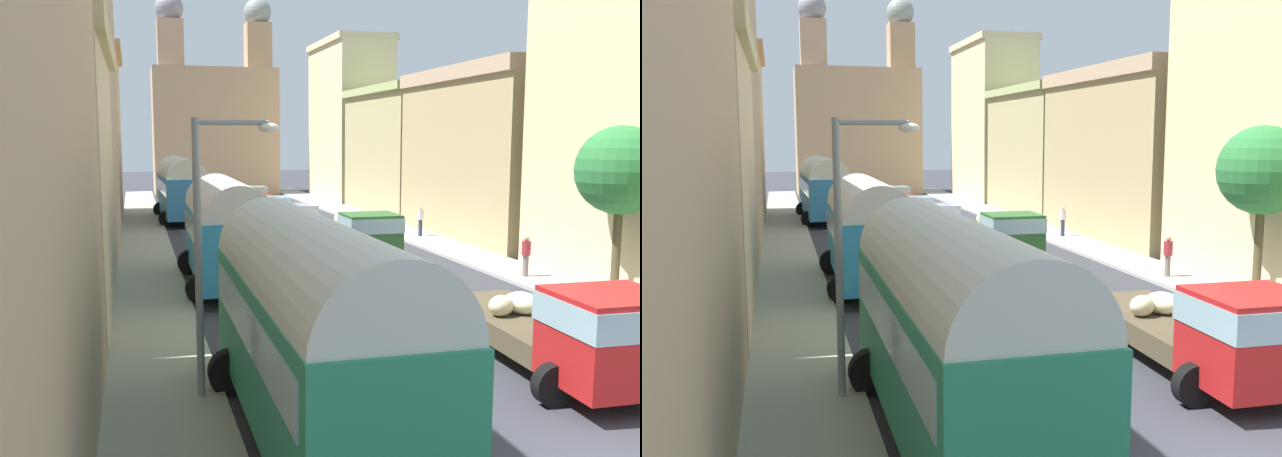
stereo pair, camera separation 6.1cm
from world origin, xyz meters
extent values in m
plane|color=#34353D|center=(0.00, 27.00, 0.00)|extent=(154.00, 154.00, 0.00)
cube|color=#9B9F89|center=(-7.25, 27.00, 0.07)|extent=(2.50, 70.00, 0.14)
cube|color=#B0ABA4|center=(7.25, 27.00, 0.07)|extent=(2.50, 70.00, 0.14)
cube|color=#CEB890|center=(-10.91, 14.99, 4.05)|extent=(4.82, 11.58, 8.11)
cube|color=#C5BB85|center=(-10.91, 14.99, 8.44)|extent=(5.30, 11.58, 0.67)
cube|color=tan|center=(-11.43, 27.13, 6.56)|extent=(5.86, 12.23, 13.12)
cube|color=tan|center=(-11.43, 39.63, 5.32)|extent=(5.86, 11.68, 10.64)
cube|color=tan|center=(-11.43, 39.63, 10.88)|extent=(6.45, 11.68, 0.48)
cube|color=tan|center=(10.58, 25.52, 4.23)|extent=(4.16, 12.85, 8.46)
cube|color=tan|center=(10.58, 25.52, 8.84)|extent=(4.58, 12.85, 0.76)
cube|color=tan|center=(11.28, 38.03, 4.25)|extent=(5.55, 11.70, 8.51)
cube|color=tan|center=(11.28, 38.03, 8.77)|extent=(6.11, 11.70, 0.52)
cube|color=beige|center=(10.82, 50.13, 6.65)|extent=(4.63, 10.76, 13.30)
cube|color=beige|center=(10.82, 50.13, 13.56)|extent=(5.10, 10.76, 0.52)
cube|color=tan|center=(0.00, 59.01, 5.96)|extent=(11.61, 6.06, 11.92)
cube|color=tan|center=(-4.06, 57.50, 8.05)|extent=(2.33, 2.33, 16.10)
sphere|color=gray|center=(-4.06, 57.50, 17.13)|extent=(2.57, 2.57, 2.57)
cube|color=tan|center=(4.06, 57.50, 8.05)|extent=(2.33, 2.33, 16.10)
sphere|color=gray|center=(4.06, 57.50, 17.13)|extent=(2.57, 2.57, 2.57)
cube|color=#298C66|center=(-4.73, 3.33, 1.74)|extent=(2.41, 8.75, 2.49)
cylinder|color=silver|center=(-4.73, 3.33, 2.99)|extent=(2.36, 8.57, 2.31)
cube|color=#99B7C6|center=(-4.73, 3.33, 2.29)|extent=(2.46, 8.05, 0.80)
cylinder|color=black|center=(-5.84, 6.04, 0.50)|extent=(1.00, 0.35, 1.00)
cylinder|color=black|center=(-3.60, 6.03, 0.50)|extent=(1.00, 0.35, 1.00)
cube|color=teal|center=(-4.50, 17.01, 1.66)|extent=(2.56, 8.23, 2.32)
cylinder|color=silver|center=(-4.50, 17.01, 2.82)|extent=(2.51, 8.07, 2.41)
cube|color=#99B7C6|center=(-4.50, 17.01, 2.17)|extent=(2.60, 7.57, 0.74)
cylinder|color=black|center=(-5.64, 19.56, 0.50)|extent=(1.00, 0.35, 1.00)
cylinder|color=black|center=(-3.30, 19.54, 0.50)|extent=(1.00, 0.35, 1.00)
cylinder|color=black|center=(-5.70, 14.48, 0.50)|extent=(1.00, 0.35, 1.00)
cylinder|color=black|center=(-3.36, 14.45, 0.50)|extent=(1.00, 0.35, 1.00)
cube|color=teal|center=(-4.74, 37.77, 1.75)|extent=(2.73, 9.47, 2.50)
cylinder|color=silver|center=(-4.74, 37.77, 3.00)|extent=(2.68, 9.28, 2.43)
cube|color=#99B7C6|center=(-4.74, 37.77, 2.30)|extent=(2.76, 8.72, 0.80)
cylinder|color=black|center=(-5.99, 40.65, 0.50)|extent=(1.00, 0.35, 1.00)
cylinder|color=black|center=(-3.64, 40.72, 0.50)|extent=(1.00, 0.35, 1.00)
cylinder|color=black|center=(-5.84, 34.82, 0.50)|extent=(1.00, 0.35, 1.00)
cylinder|color=black|center=(-3.48, 34.89, 0.50)|extent=(1.00, 0.35, 1.00)
cube|color=red|center=(1.64, 3.40, 1.42)|extent=(2.32, 2.21, 1.94)
cube|color=#99B7C6|center=(1.64, 3.40, 1.96)|extent=(2.37, 2.30, 0.62)
cube|color=brown|center=(1.74, 7.09, 0.73)|extent=(2.41, 5.30, 0.55)
ellipsoid|color=beige|center=(1.21, 7.03, 1.27)|extent=(0.93, 0.86, 0.53)
ellipsoid|color=beige|center=(1.97, 5.85, 1.22)|extent=(1.08, 1.09, 0.44)
ellipsoid|color=#EAE7C0|center=(1.84, 7.09, 1.29)|extent=(1.18, 1.23, 0.57)
ellipsoid|color=silver|center=(1.94, 5.34, 1.55)|extent=(0.95, 1.10, 0.46)
cylinder|color=black|center=(0.51, 3.65, 0.45)|extent=(0.90, 0.32, 0.90)
cylinder|color=black|center=(2.90, 8.02, 0.45)|extent=(0.90, 0.32, 0.90)
cylinder|color=black|center=(0.63, 8.08, 0.45)|extent=(0.90, 0.32, 0.90)
cube|color=#2A5C29|center=(1.81, 18.75, 1.39)|extent=(2.30, 2.18, 1.89)
cube|color=#99B7C6|center=(1.81, 18.75, 1.92)|extent=(2.35, 2.27, 0.60)
cube|color=#504E3E|center=(1.91, 22.42, 0.73)|extent=(2.39, 5.28, 0.55)
ellipsoid|color=beige|center=(1.44, 22.95, 1.24)|extent=(1.22, 1.21, 0.48)
ellipsoid|color=beige|center=(1.36, 20.98, 1.23)|extent=(1.16, 1.21, 0.47)
ellipsoid|color=beige|center=(2.16, 21.80, 1.27)|extent=(1.01, 1.12, 0.53)
ellipsoid|color=beige|center=(1.84, 23.07, 1.64)|extent=(0.73, 0.91, 0.54)
cylinder|color=black|center=(2.93, 18.94, 0.45)|extent=(0.90, 0.31, 0.90)
cylinder|color=black|center=(0.69, 19.01, 0.45)|extent=(0.90, 0.31, 0.90)
cylinder|color=black|center=(3.06, 23.34, 0.45)|extent=(0.90, 0.31, 0.90)
cylinder|color=black|center=(0.82, 23.41, 0.45)|extent=(0.90, 0.31, 0.90)
cube|color=silver|center=(1.70, 30.35, 0.66)|extent=(1.66, 4.19, 0.78)
cube|color=#A5ABC7|center=(1.70, 30.35, 1.34)|extent=(1.43, 2.19, 0.57)
cylinder|color=black|center=(2.51, 29.08, 0.30)|extent=(0.60, 0.21, 0.60)
cylinder|color=black|center=(0.93, 29.05, 0.30)|extent=(0.60, 0.21, 0.60)
cylinder|color=black|center=(2.46, 31.66, 0.30)|extent=(0.60, 0.21, 0.60)
cylinder|color=black|center=(0.88, 31.63, 0.30)|extent=(0.60, 0.21, 0.60)
cube|color=silver|center=(1.68, 37.27, 0.66)|extent=(1.72, 3.87, 0.78)
cube|color=#97BBC9|center=(1.68, 37.27, 1.28)|extent=(1.49, 2.02, 0.46)
cylinder|color=black|center=(2.50, 36.07, 0.30)|extent=(0.60, 0.21, 0.60)
cylinder|color=black|center=(0.84, 36.09, 0.30)|extent=(0.60, 0.21, 0.60)
cylinder|color=black|center=(2.53, 38.45, 0.30)|extent=(0.60, 0.21, 0.60)
cylinder|color=black|center=(0.87, 38.47, 0.30)|extent=(0.60, 0.21, 0.60)
cube|color=red|center=(1.85, 46.58, 0.62)|extent=(1.94, 3.77, 0.69)
cube|color=#8CC1C1|center=(1.85, 46.58, 1.26)|extent=(1.60, 2.01, 0.59)
cylinder|color=black|center=(2.77, 45.51, 0.30)|extent=(0.60, 0.21, 0.60)
cylinder|color=black|center=(1.12, 45.38, 0.30)|extent=(0.60, 0.21, 0.60)
cylinder|color=black|center=(2.59, 47.77, 0.30)|extent=(0.60, 0.21, 0.60)
cylinder|color=black|center=(0.94, 47.64, 0.30)|extent=(0.60, 0.21, 0.60)
cube|color=silver|center=(-1.73, 27.36, 0.65)|extent=(1.61, 3.73, 0.76)
cube|color=#A0BCBC|center=(-1.73, 27.36, 1.32)|extent=(1.39, 1.95, 0.58)
cylinder|color=black|center=(-2.52, 28.49, 0.30)|extent=(0.60, 0.21, 0.60)
cylinder|color=black|center=(-0.99, 28.52, 0.30)|extent=(0.60, 0.21, 0.60)
cylinder|color=black|center=(-2.47, 26.19, 0.30)|extent=(0.60, 0.21, 0.60)
cylinder|color=black|center=(-0.94, 26.23, 0.30)|extent=(0.60, 0.21, 0.60)
cube|color=#428CC8|center=(-1.87, 34.11, 0.60)|extent=(1.71, 3.92, 0.67)
cube|color=#8CB1C1|center=(-1.87, 34.11, 1.20)|extent=(1.46, 2.06, 0.52)
cylinder|color=black|center=(-2.61, 35.34, 0.30)|extent=(0.60, 0.21, 0.60)
cylinder|color=black|center=(-1.04, 35.28, 0.30)|extent=(0.60, 0.21, 0.60)
cylinder|color=black|center=(-2.70, 32.94, 0.30)|extent=(0.60, 0.21, 0.60)
cylinder|color=black|center=(-1.13, 32.88, 0.30)|extent=(0.60, 0.21, 0.60)
cube|color=silver|center=(-1.48, 41.46, 0.60)|extent=(1.72, 3.99, 0.66)
cube|color=#98B2C2|center=(-1.48, 41.46, 1.18)|extent=(1.48, 2.09, 0.50)
cylinder|color=black|center=(-2.32, 42.66, 0.30)|extent=(0.60, 0.21, 0.60)
cylinder|color=black|center=(-0.71, 42.70, 0.30)|extent=(0.60, 0.21, 0.60)
cylinder|color=black|center=(-2.26, 40.21, 0.30)|extent=(0.60, 0.21, 0.60)
cylinder|color=black|center=(-0.64, 40.26, 0.30)|extent=(0.60, 0.21, 0.60)
cylinder|color=#2B3550|center=(7.34, 26.21, 0.07)|extent=(0.19, 0.19, 0.14)
cylinder|color=#2B3550|center=(7.34, 26.21, 0.59)|extent=(0.23, 0.23, 0.90)
cylinder|color=silver|center=(7.34, 26.21, 1.31)|extent=(0.35, 0.35, 0.53)
sphere|color=tan|center=(7.34, 26.21, 1.68)|extent=(0.21, 0.21, 0.21)
cylinder|color=slate|center=(6.91, 15.02, 0.07)|extent=(0.19, 0.19, 0.14)
cylinder|color=slate|center=(6.91, 15.02, 0.55)|extent=(0.32, 0.32, 0.83)
cylinder|color=#9D2C34|center=(6.91, 15.02, 1.24)|extent=(0.49, 0.49, 0.55)
sphere|color=tan|center=(6.91, 15.02, 1.63)|extent=(0.23, 0.23, 0.23)
cylinder|color=gray|center=(-6.50, 5.79, 2.97)|extent=(0.16, 0.16, 5.93)
cylinder|color=gray|center=(-5.76, 5.79, 5.83)|extent=(1.49, 0.11, 0.11)
ellipsoid|color=silver|center=(-5.01, 5.79, 5.73)|extent=(0.44, 0.28, 0.20)
cylinder|color=brown|center=(7.90, 11.15, 1.66)|extent=(0.29, 0.29, 3.33)
sphere|color=#2D7539|center=(7.90, 11.15, 4.44)|extent=(2.97, 2.97, 2.97)
camera|label=1|loc=(-7.73, -8.23, 5.55)|focal=38.52mm
camera|label=2|loc=(-7.67, -8.25, 5.55)|focal=38.52mm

